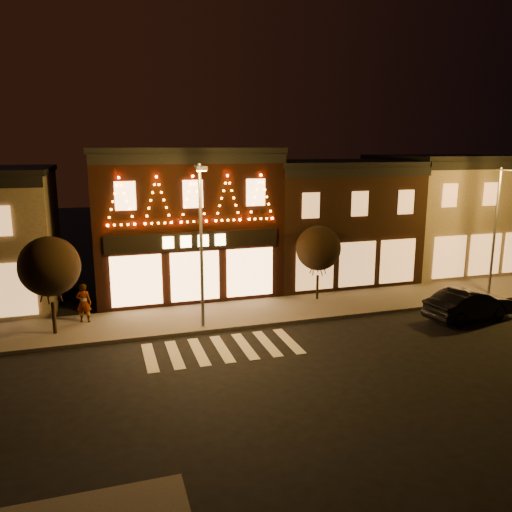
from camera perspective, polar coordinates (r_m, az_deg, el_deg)
name	(u,v)px	position (r m, az deg, el deg)	size (l,w,h in m)	color
ground	(249,392)	(18.16, -0.78, -15.08)	(120.00, 120.00, 0.00)	black
sidewalk_far	(242,313)	(25.74, -1.59, -6.51)	(44.00, 4.00, 0.15)	#47423D
building_pulp	(181,219)	(30.10, -8.43, 4.11)	(10.20, 8.34, 8.30)	black
building_right_a	(328,219)	(32.98, 8.15, 4.11)	(9.20, 8.28, 7.50)	#331D11
building_right_b	(446,212)	(37.69, 20.66, 4.68)	(9.20, 8.28, 7.80)	brown
streetlamp_mid	(201,234)	(22.59, -6.20, 2.46)	(0.54, 1.72, 7.47)	#59595E
streetlamp_right	(498,222)	(30.94, 25.65, 3.52)	(0.59, 1.62, 7.08)	#59595E
tree_left	(49,266)	(23.78, -22.29, -1.10)	(2.63, 2.63, 4.40)	black
tree_right	(318,248)	(27.44, 7.06, 0.88)	(2.43, 2.43, 4.06)	black
dark_sedan	(469,304)	(27.02, 22.89, -5.05)	(1.62, 4.64, 1.53)	black
pedestrian	(84,303)	(25.37, -18.87, -5.04)	(0.69, 0.45, 1.89)	gray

